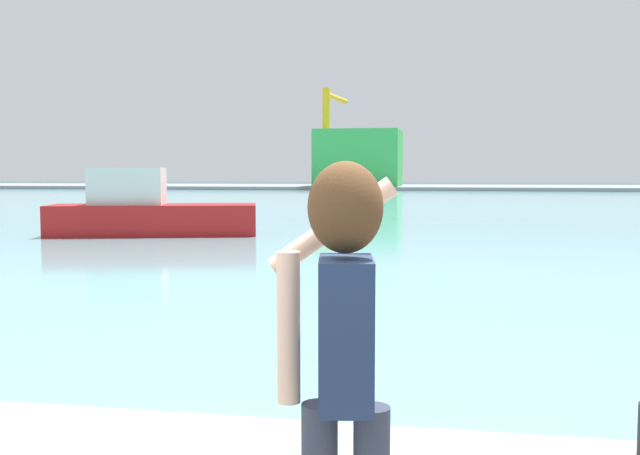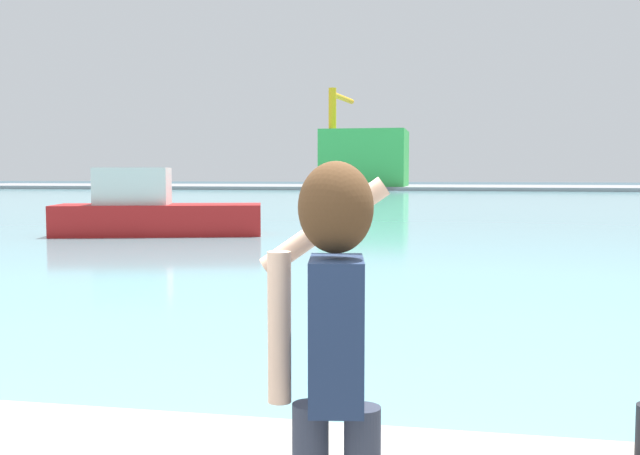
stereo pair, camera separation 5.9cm
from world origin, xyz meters
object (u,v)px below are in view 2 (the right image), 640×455
at_px(boat_moored, 153,212).
at_px(port_crane, 335,126).
at_px(warehouse_left, 365,158).
at_px(person_photographer, 333,341).

bearing_deg(boat_moored, port_crane, 79.03).
height_order(boat_moored, warehouse_left, warehouse_left).
distance_m(boat_moored, warehouse_left, 67.54).
height_order(warehouse_left, port_crane, port_crane).
distance_m(person_photographer, port_crane, 92.24).
distance_m(person_photographer, warehouse_left, 88.66).
xyz_separation_m(person_photographer, warehouse_left, (-11.03, 87.93, 2.41)).
relative_size(boat_moored, warehouse_left, 0.70).
bearing_deg(warehouse_left, person_photographer, -82.85).
height_order(person_photographer, warehouse_left, warehouse_left).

